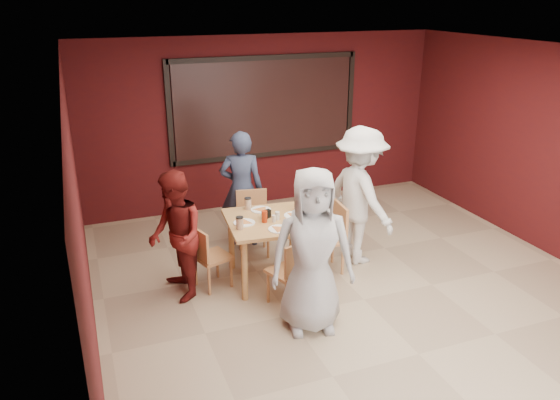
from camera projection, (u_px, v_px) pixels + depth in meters
name	position (u px, v px, depth m)	size (l,w,h in m)	color
floor	(364.00, 299.00, 6.45)	(7.00, 7.00, 0.00)	tan
window_blinds	(265.00, 108.00, 8.88)	(3.00, 0.02, 1.50)	black
dining_table	(270.00, 227.00, 6.68)	(1.12, 1.12, 0.96)	tan
chair_front	(292.00, 269.00, 6.16)	(0.51, 0.51, 0.84)	#BA8548
chair_back	(253.00, 218.00, 7.49)	(0.49, 0.49, 0.88)	#BA8548
chair_left	(208.00, 254.00, 6.56)	(0.49, 0.49, 0.80)	#BA8548
chair_right	(331.00, 234.00, 6.99)	(0.47, 0.47, 0.90)	#BA8548
diner_front	(312.00, 251.00, 5.63)	(0.88, 0.57, 1.80)	#ACACAC
diner_back	(241.00, 189.00, 7.62)	(0.61, 0.40, 1.66)	#313C58
diner_left	(176.00, 236.00, 6.27)	(0.75, 0.59, 1.55)	maroon
diner_right	(360.00, 196.00, 7.11)	(1.19, 0.68, 1.83)	silver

